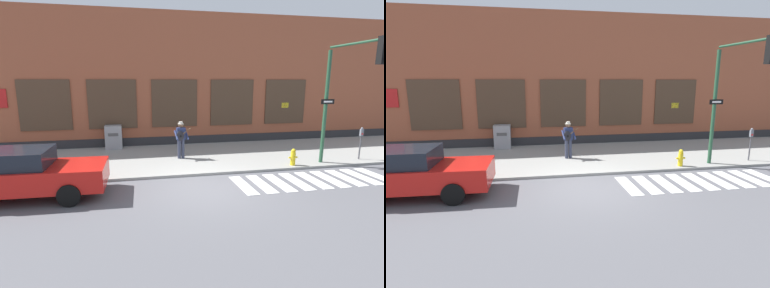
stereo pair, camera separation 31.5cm
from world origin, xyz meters
The scene contains 10 objects.
ground_plane centered at (0.00, 0.00, 0.00)m, with size 160.00×160.00×0.00m, color #56565B.
sidewalk centered at (0.00, 4.05, 0.05)m, with size 28.00×5.53×0.10m.
building_backdrop centered at (0.00, 8.80, 3.53)m, with size 28.00×4.06×7.08m.
crosswalk centered at (4.03, -0.02, 0.01)m, with size 5.78×1.90×0.01m.
red_car centered at (-5.54, 0.27, 0.77)m, with size 4.66×2.11×1.53m.
busker centered at (-0.20, 3.67, 1.05)m, with size 0.74×0.57×1.66m.
traffic_light centered at (5.62, 0.68, 3.47)m, with size 0.60×2.95×4.84m.
parking_meter centered at (7.59, 1.93, 1.05)m, with size 0.13×0.11×1.44m.
utility_box centered at (-3.25, 6.36, 0.70)m, with size 0.84×0.67×1.20m.
fire_hydrant centered at (4.17, 1.63, 0.45)m, with size 0.38×0.20×0.70m.
Camera 2 is at (-2.07, -9.33, 3.54)m, focal length 28.00 mm.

